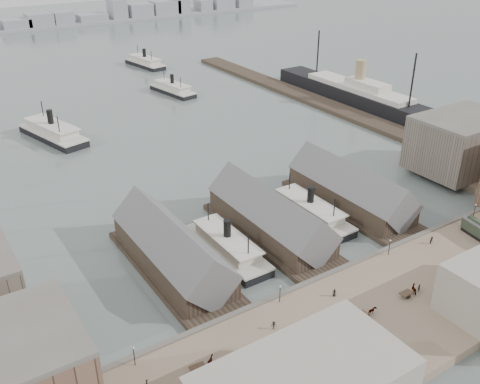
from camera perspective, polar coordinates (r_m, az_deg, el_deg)
ground at (r=119.17m, az=7.99°, el=-8.08°), size 900.00×900.00×0.00m
quay at (r=107.67m, az=15.08°, el=-12.58°), size 180.00×30.00×2.00m
seawall at (r=115.44m, az=9.71°, el=-8.82°), size 180.00×1.20×2.30m
east_wharf at (r=227.13m, az=8.34°, el=9.51°), size 10.00×180.00×1.60m
ferry_shed_west at (r=116.27m, az=-7.25°, el=-6.25°), size 14.00×42.00×12.60m
ferry_shed_center at (r=127.68m, az=3.23°, el=-2.78°), size 14.00×42.00×12.60m
ferry_shed_east at (r=142.96m, az=11.68°, el=0.10°), size 14.00×42.00×12.60m
warehouse_east_back at (r=170.45m, az=22.55°, el=4.81°), size 28.00×20.00×15.00m
lamp_post_far_w at (r=93.08m, az=-11.27°, el=-16.46°), size 0.44×0.44×3.92m
lamp_post_near_w at (r=104.19m, az=4.30°, el=-10.46°), size 0.44×0.44×3.92m
lamp_post_near_e at (r=121.85m, az=15.68°, el=-5.41°), size 0.44×0.44×3.92m
lamp_post_far_e at (r=143.66m, az=23.78°, el=-1.61°), size 0.44×0.44×3.92m
ferry_docked_west at (r=121.59m, az=-1.35°, el=-5.76°), size 7.85×26.17×9.35m
ferry_docked_east at (r=136.52m, az=7.44°, el=-2.03°), size 8.04×26.78×9.57m
ferry_open_near at (r=197.05m, az=-19.36°, el=6.07°), size 16.88×32.53×11.14m
ferry_open_mid at (r=240.30m, az=-7.20°, el=10.88°), size 11.54×26.07×8.99m
ferry_open_far at (r=289.89m, az=-10.10°, el=13.49°), size 12.17×27.98×9.66m
ocean_steamer at (r=229.56m, az=12.51°, el=10.14°), size 12.31×89.94×17.99m
tram at (r=135.63m, az=24.25°, el=-3.85°), size 4.26×10.33×3.57m
horse_cart_left at (r=92.68m, az=-3.50°, el=-17.68°), size 4.80×1.89×1.73m
horse_cart_center at (r=104.70m, az=13.54°, el=-12.40°), size 4.88×1.72×1.52m
horse_cart_right at (r=112.44m, az=17.98°, el=-9.93°), size 4.64×1.72×1.73m
pedestrian_0 at (r=90.46m, az=-9.91°, el=-19.52°), size 0.70×0.79×1.78m
pedestrian_2 at (r=99.36m, az=3.62°, el=-14.01°), size 1.25×1.08×1.68m
pedestrian_3 at (r=92.95m, az=11.02°, el=-18.14°), size 0.97×0.43×1.62m
pedestrian_4 at (r=108.12m, az=10.03°, el=-10.53°), size 0.91×0.97×1.66m
pedestrian_5 at (r=113.50m, az=18.55°, el=-9.66°), size 0.64×0.73×1.65m
pedestrian_6 at (r=129.80m, az=19.78°, el=-4.86°), size 1.05×0.91×1.83m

